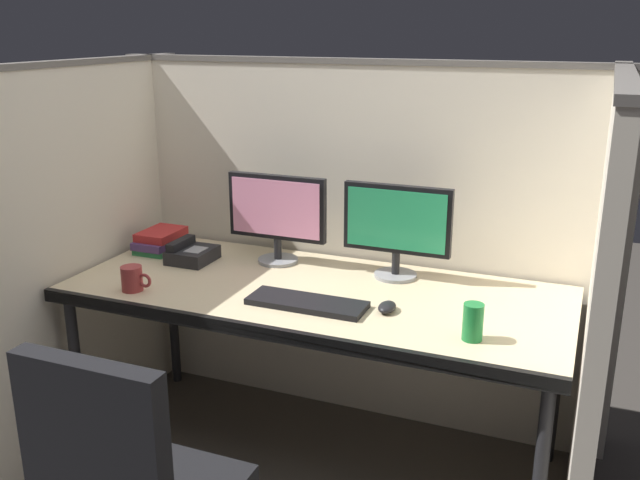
{
  "coord_description": "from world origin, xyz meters",
  "views": [
    {
      "loc": [
        0.95,
        -2.0,
        1.7
      ],
      "look_at": [
        0.0,
        0.35,
        0.92
      ],
      "focal_mm": 39.26,
      "sensor_mm": 36.0,
      "label": 1
    }
  ],
  "objects_px": {
    "book_stack": "(160,241)",
    "soda_can": "(473,322)",
    "monitor_left": "(277,213)",
    "desk_phone": "(191,254)",
    "computer_mouse": "(387,307)",
    "desk": "(314,302)",
    "monitor_right": "(397,225)",
    "keyboard_main": "(307,303)",
    "coffee_mug": "(133,279)"
  },
  "relations": [
    {
      "from": "computer_mouse",
      "to": "soda_can",
      "type": "relative_size",
      "value": 0.79
    },
    {
      "from": "desk",
      "to": "monitor_right",
      "type": "relative_size",
      "value": 4.42
    },
    {
      "from": "computer_mouse",
      "to": "desk_phone",
      "type": "relative_size",
      "value": 0.51
    },
    {
      "from": "monitor_left",
      "to": "soda_can",
      "type": "xyz_separation_m",
      "value": [
        0.9,
        -0.46,
        -0.15
      ]
    },
    {
      "from": "book_stack",
      "to": "monitor_left",
      "type": "bearing_deg",
      "value": 5.54
    },
    {
      "from": "keyboard_main",
      "to": "book_stack",
      "type": "height_order",
      "value": "book_stack"
    },
    {
      "from": "monitor_right",
      "to": "computer_mouse",
      "type": "distance_m",
      "value": 0.41
    },
    {
      "from": "desk",
      "to": "book_stack",
      "type": "relative_size",
      "value": 8.3
    },
    {
      "from": "monitor_right",
      "to": "soda_can",
      "type": "relative_size",
      "value": 3.52
    },
    {
      "from": "coffee_mug",
      "to": "book_stack",
      "type": "relative_size",
      "value": 0.55
    },
    {
      "from": "keyboard_main",
      "to": "computer_mouse",
      "type": "xyz_separation_m",
      "value": [
        0.28,
        0.06,
        0.01
      ]
    },
    {
      "from": "keyboard_main",
      "to": "soda_can",
      "type": "height_order",
      "value": "soda_can"
    },
    {
      "from": "monitor_left",
      "to": "computer_mouse",
      "type": "distance_m",
      "value": 0.71
    },
    {
      "from": "computer_mouse",
      "to": "keyboard_main",
      "type": "bearing_deg",
      "value": -168.55
    },
    {
      "from": "monitor_right",
      "to": "keyboard_main",
      "type": "distance_m",
      "value": 0.5
    },
    {
      "from": "keyboard_main",
      "to": "book_stack",
      "type": "bearing_deg",
      "value": 157.98
    },
    {
      "from": "monitor_right",
      "to": "book_stack",
      "type": "relative_size",
      "value": 1.88
    },
    {
      "from": "coffee_mug",
      "to": "desk_phone",
      "type": "distance_m",
      "value": 0.38
    },
    {
      "from": "computer_mouse",
      "to": "coffee_mug",
      "type": "bearing_deg",
      "value": -170.19
    },
    {
      "from": "monitor_right",
      "to": "keyboard_main",
      "type": "xyz_separation_m",
      "value": [
        -0.21,
        -0.41,
        -0.2
      ]
    },
    {
      "from": "monitor_left",
      "to": "desk_phone",
      "type": "xyz_separation_m",
      "value": [
        -0.34,
        -0.13,
        -0.18
      ]
    },
    {
      "from": "book_stack",
      "to": "desk_phone",
      "type": "distance_m",
      "value": 0.22
    },
    {
      "from": "desk",
      "to": "keyboard_main",
      "type": "height_order",
      "value": "keyboard_main"
    },
    {
      "from": "book_stack",
      "to": "soda_can",
      "type": "xyz_separation_m",
      "value": [
        1.46,
        -0.41,
        0.02
      ]
    },
    {
      "from": "keyboard_main",
      "to": "computer_mouse",
      "type": "height_order",
      "value": "computer_mouse"
    },
    {
      "from": "computer_mouse",
      "to": "book_stack",
      "type": "distance_m",
      "value": 1.18
    },
    {
      "from": "desk",
      "to": "soda_can",
      "type": "bearing_deg",
      "value": -18.69
    },
    {
      "from": "monitor_right",
      "to": "book_stack",
      "type": "xyz_separation_m",
      "value": [
        -1.07,
        -0.06,
        -0.17
      ]
    },
    {
      "from": "monitor_right",
      "to": "desk_phone",
      "type": "xyz_separation_m",
      "value": [
        -0.86,
        -0.14,
        -0.18
      ]
    },
    {
      "from": "monitor_left",
      "to": "coffee_mug",
      "type": "xyz_separation_m",
      "value": [
        -0.36,
        -0.51,
        -0.17
      ]
    },
    {
      "from": "monitor_left",
      "to": "computer_mouse",
      "type": "bearing_deg",
      "value": -30.36
    },
    {
      "from": "monitor_left",
      "to": "computer_mouse",
      "type": "xyz_separation_m",
      "value": [
        0.59,
        -0.34,
        -0.2
      ]
    },
    {
      "from": "desk_phone",
      "to": "soda_can",
      "type": "bearing_deg",
      "value": -14.84
    },
    {
      "from": "book_stack",
      "to": "soda_can",
      "type": "distance_m",
      "value": 1.51
    },
    {
      "from": "coffee_mug",
      "to": "soda_can",
      "type": "relative_size",
      "value": 1.03
    },
    {
      "from": "desk_phone",
      "to": "desk",
      "type": "bearing_deg",
      "value": -10.69
    },
    {
      "from": "desk_phone",
      "to": "keyboard_main",
      "type": "bearing_deg",
      "value": -22.65
    },
    {
      "from": "coffee_mug",
      "to": "book_stack",
      "type": "distance_m",
      "value": 0.49
    },
    {
      "from": "book_stack",
      "to": "coffee_mug",
      "type": "bearing_deg",
      "value": -67.41
    },
    {
      "from": "computer_mouse",
      "to": "soda_can",
      "type": "bearing_deg",
      "value": -20.2
    },
    {
      "from": "keyboard_main",
      "to": "desk",
      "type": "bearing_deg",
      "value": 103.62
    },
    {
      "from": "book_stack",
      "to": "desk_phone",
      "type": "height_order",
      "value": "same"
    },
    {
      "from": "monitor_right",
      "to": "coffee_mug",
      "type": "xyz_separation_m",
      "value": [
        -0.88,
        -0.52,
        -0.17
      ]
    },
    {
      "from": "keyboard_main",
      "to": "book_stack",
      "type": "distance_m",
      "value": 0.93
    },
    {
      "from": "desk",
      "to": "monitor_right",
      "type": "height_order",
      "value": "monitor_right"
    },
    {
      "from": "computer_mouse",
      "to": "soda_can",
      "type": "xyz_separation_m",
      "value": [
        0.32,
        -0.12,
        0.04
      ]
    },
    {
      "from": "desk",
      "to": "book_stack",
      "type": "distance_m",
      "value": 0.85
    },
    {
      "from": "desk",
      "to": "desk_phone",
      "type": "xyz_separation_m",
      "value": [
        -0.61,
        0.12,
        0.08
      ]
    },
    {
      "from": "desk_phone",
      "to": "monitor_left",
      "type": "bearing_deg",
      "value": 20.55
    },
    {
      "from": "monitor_right",
      "to": "computer_mouse",
      "type": "height_order",
      "value": "monitor_right"
    }
  ]
}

